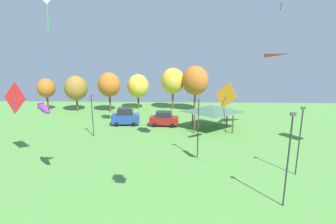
{
  "coord_description": "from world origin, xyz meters",
  "views": [
    {
      "loc": [
        1.59,
        2.59,
        11.35
      ],
      "look_at": [
        1.16,
        16.1,
        8.15
      ],
      "focal_mm": 28.0,
      "sensor_mm": 36.0,
      "label": 1
    }
  ],
  "objects_px": {
    "treeline_tree_4": "(173,81)",
    "treeline_tree_5": "(195,81)",
    "park_pavilion": "(212,108)",
    "light_post_0": "(198,125)",
    "kite_flying_11": "(226,97)",
    "parked_car_second_from_left": "(164,119)",
    "treeline_tree_1": "(76,88)",
    "treeline_tree_3": "(138,86)",
    "treeline_tree_2": "(109,85)",
    "kite_flying_2": "(15,98)",
    "parked_car_leftmost": "(126,117)",
    "kite_flying_8": "(263,67)",
    "light_post_2": "(300,137)",
    "light_post_3": "(92,113)",
    "treeline_tree_0": "(46,88)",
    "kite_flying_3": "(44,108)",
    "light_post_1": "(288,156)"
  },
  "relations": [
    {
      "from": "kite_flying_11",
      "to": "treeline_tree_3",
      "type": "bearing_deg",
      "value": 113.26
    },
    {
      "from": "kite_flying_2",
      "to": "treeline_tree_3",
      "type": "xyz_separation_m",
      "value": [
        9.07,
        24.73,
        -2.07
      ]
    },
    {
      "from": "light_post_0",
      "to": "kite_flying_11",
      "type": "bearing_deg",
      "value": -59.91
    },
    {
      "from": "kite_flying_8",
      "to": "treeline_tree_5",
      "type": "bearing_deg",
      "value": 124.37
    },
    {
      "from": "treeline_tree_5",
      "to": "park_pavilion",
      "type": "bearing_deg",
      "value": -82.14
    },
    {
      "from": "treeline_tree_2",
      "to": "treeline_tree_3",
      "type": "height_order",
      "value": "treeline_tree_2"
    },
    {
      "from": "kite_flying_8",
      "to": "treeline_tree_0",
      "type": "distance_m",
      "value": 38.67
    },
    {
      "from": "treeline_tree_1",
      "to": "treeline_tree_4",
      "type": "distance_m",
      "value": 18.41
    },
    {
      "from": "light_post_2",
      "to": "light_post_1",
      "type": "bearing_deg",
      "value": -121.56
    },
    {
      "from": "parked_car_leftmost",
      "to": "treeline_tree_2",
      "type": "height_order",
      "value": "treeline_tree_2"
    },
    {
      "from": "treeline_tree_1",
      "to": "treeline_tree_3",
      "type": "bearing_deg",
      "value": 11.14
    },
    {
      "from": "kite_flying_8",
      "to": "treeline_tree_1",
      "type": "bearing_deg",
      "value": 159.95
    },
    {
      "from": "treeline_tree_4",
      "to": "treeline_tree_5",
      "type": "distance_m",
      "value": 4.42
    },
    {
      "from": "park_pavilion",
      "to": "light_post_0",
      "type": "height_order",
      "value": "light_post_0"
    },
    {
      "from": "treeline_tree_4",
      "to": "light_post_1",
      "type": "bearing_deg",
      "value": -75.13
    },
    {
      "from": "treeline_tree_2",
      "to": "light_post_0",
      "type": "bearing_deg",
      "value": -55.46
    },
    {
      "from": "kite_flying_8",
      "to": "treeline_tree_5",
      "type": "distance_m",
      "value": 15.33
    },
    {
      "from": "kite_flying_11",
      "to": "treeline_tree_5",
      "type": "distance_m",
      "value": 26.55
    },
    {
      "from": "light_post_2",
      "to": "light_post_3",
      "type": "bearing_deg",
      "value": 154.94
    },
    {
      "from": "kite_flying_3",
      "to": "treeline_tree_5",
      "type": "distance_m",
      "value": 31.94
    },
    {
      "from": "kite_flying_8",
      "to": "treeline_tree_2",
      "type": "relative_size",
      "value": 0.56
    },
    {
      "from": "kite_flying_11",
      "to": "parked_car_second_from_left",
      "type": "relative_size",
      "value": 1.08
    },
    {
      "from": "treeline_tree_1",
      "to": "treeline_tree_4",
      "type": "xyz_separation_m",
      "value": [
        18.24,
        2.26,
        1.16
      ]
    },
    {
      "from": "treeline_tree_1",
      "to": "treeline_tree_3",
      "type": "xyz_separation_m",
      "value": [
        11.44,
        2.25,
        0.13
      ]
    },
    {
      "from": "treeline_tree_4",
      "to": "park_pavilion",
      "type": "bearing_deg",
      "value": -66.04
    },
    {
      "from": "park_pavilion",
      "to": "light_post_0",
      "type": "bearing_deg",
      "value": -105.05
    },
    {
      "from": "light_post_0",
      "to": "treeline_tree_4",
      "type": "xyz_separation_m",
      "value": [
        -3.02,
        24.1,
        1.86
      ]
    },
    {
      "from": "parked_car_leftmost",
      "to": "light_post_0",
      "type": "bearing_deg",
      "value": -55.28
    },
    {
      "from": "parked_car_second_from_left",
      "to": "treeline_tree_1",
      "type": "xyz_separation_m",
      "value": [
        -17.1,
        9.76,
        3.26
      ]
    },
    {
      "from": "kite_flying_8",
      "to": "parked_car_leftmost",
      "type": "bearing_deg",
      "value": 174.5
    },
    {
      "from": "kite_flying_8",
      "to": "parked_car_second_from_left",
      "type": "distance_m",
      "value": 16.05
    },
    {
      "from": "treeline_tree_2",
      "to": "treeline_tree_5",
      "type": "relative_size",
      "value": 0.87
    },
    {
      "from": "treeline_tree_4",
      "to": "parked_car_leftmost",
      "type": "bearing_deg",
      "value": -121.5
    },
    {
      "from": "park_pavilion",
      "to": "treeline_tree_2",
      "type": "bearing_deg",
      "value": 148.72
    },
    {
      "from": "kite_flying_11",
      "to": "treeline_tree_2",
      "type": "xyz_separation_m",
      "value": [
        -16.91,
        25.13,
        -2.25
      ]
    },
    {
      "from": "park_pavilion",
      "to": "treeline_tree_4",
      "type": "xyz_separation_m",
      "value": [
        -5.92,
        13.32,
        2.46
      ]
    },
    {
      "from": "kite_flying_11",
      "to": "kite_flying_8",
      "type": "bearing_deg",
      "value": 61.78
    },
    {
      "from": "treeline_tree_0",
      "to": "treeline_tree_1",
      "type": "distance_m",
      "value": 5.72
    },
    {
      "from": "kite_flying_3",
      "to": "parked_car_leftmost",
      "type": "bearing_deg",
      "value": 79.53
    },
    {
      "from": "kite_flying_8",
      "to": "kite_flying_11",
      "type": "relative_size",
      "value": 0.87
    },
    {
      "from": "treeline_tree_2",
      "to": "treeline_tree_3",
      "type": "xyz_separation_m",
      "value": [
        5.01,
        2.55,
        -0.56
      ]
    },
    {
      "from": "kite_flying_3",
      "to": "parked_car_second_from_left",
      "type": "relative_size",
      "value": 0.54
    },
    {
      "from": "light_post_0",
      "to": "treeline_tree_1",
      "type": "relative_size",
      "value": 0.97
    },
    {
      "from": "kite_flying_2",
      "to": "kite_flying_8",
      "type": "bearing_deg",
      "value": 21.41
    },
    {
      "from": "parked_car_leftmost",
      "to": "light_post_2",
      "type": "relative_size",
      "value": 0.66
    },
    {
      "from": "kite_flying_8",
      "to": "light_post_3",
      "type": "distance_m",
      "value": 24.14
    },
    {
      "from": "kite_flying_8",
      "to": "light_post_2",
      "type": "xyz_separation_m",
      "value": [
        -0.8,
        -14.26,
        -5.47
      ]
    },
    {
      "from": "parked_car_leftmost",
      "to": "treeline_tree_4",
      "type": "bearing_deg",
      "value": 54.06
    },
    {
      "from": "parked_car_second_from_left",
      "to": "treeline_tree_2",
      "type": "relative_size",
      "value": 0.6
    },
    {
      "from": "treeline_tree_1",
      "to": "treeline_tree_0",
      "type": "bearing_deg",
      "value": 179.19
    }
  ]
}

